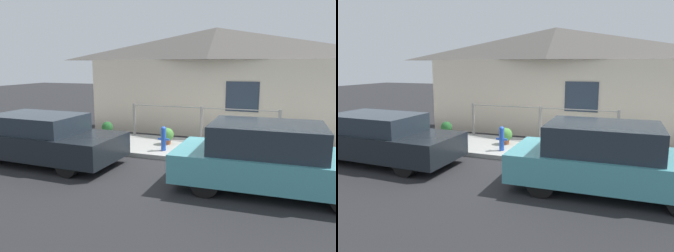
{
  "view_description": "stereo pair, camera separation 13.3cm",
  "coord_description": "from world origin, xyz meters",
  "views": [
    {
      "loc": [
        2.54,
        -8.0,
        2.57
      ],
      "look_at": [
        -0.47,
        0.3,
        0.9
      ],
      "focal_mm": 35.0,
      "sensor_mm": 36.0,
      "label": 1
    },
    {
      "loc": [
        2.66,
        -7.95,
        2.57
      ],
      "look_at": [
        -0.47,
        0.3,
        0.9
      ],
      "focal_mm": 35.0,
      "sensor_mm": 36.0,
      "label": 2
    }
  ],
  "objects": [
    {
      "name": "ground_plane",
      "position": [
        0.0,
        0.0,
        0.0
      ],
      "size": [
        60.0,
        60.0,
        0.0
      ],
      "primitive_type": "plane",
      "color": "#262628"
    },
    {
      "name": "sidewalk",
      "position": [
        0.0,
        1.17,
        0.06
      ],
      "size": [
        24.0,
        2.33,
        0.13
      ],
      "color": "#9E9E99",
      "rests_on": "ground_plane"
    },
    {
      "name": "house",
      "position": [
        0.0,
        4.1,
        3.09
      ],
      "size": [
        9.61,
        2.23,
        3.88
      ],
      "color": "beige",
      "rests_on": "ground_plane"
    },
    {
      "name": "fence",
      "position": [
        0.0,
        2.18,
        0.74
      ],
      "size": [
        4.9,
        0.1,
        1.12
      ],
      "color": "gray",
      "rests_on": "sidewalk"
    },
    {
      "name": "car_left",
      "position": [
        -3.43,
        -1.23,
        0.65
      ],
      "size": [
        4.22,
        1.81,
        1.28
      ],
      "rotation": [
        0.0,
        0.0,
        -0.02
      ],
      "color": "black",
      "rests_on": "ground_plane"
    },
    {
      "name": "car_right",
      "position": [
        2.32,
        -1.23,
        0.69
      ],
      "size": [
        4.06,
        1.87,
        1.39
      ],
      "rotation": [
        0.0,
        0.0,
        0.02
      ],
      "color": "teal",
      "rests_on": "ground_plane"
    },
    {
      "name": "fire_hydrant",
      "position": [
        -0.7,
        0.55,
        0.49
      ],
      "size": [
        0.34,
        0.15,
        0.71
      ],
      "color": "blue",
      "rests_on": "sidewalk"
    },
    {
      "name": "potted_plant_near_hydrant",
      "position": [
        -0.86,
        1.29,
        0.41
      ],
      "size": [
        0.41,
        0.41,
        0.51
      ],
      "color": "#9E5638",
      "rests_on": "sidewalk"
    },
    {
      "name": "potted_plant_by_fence",
      "position": [
        -3.09,
        1.5,
        0.44
      ],
      "size": [
        0.38,
        0.38,
        0.54
      ],
      "color": "#9E5638",
      "rests_on": "sidewalk"
    }
  ]
}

